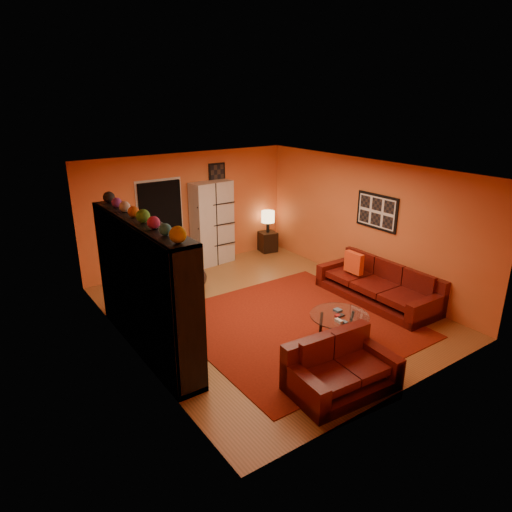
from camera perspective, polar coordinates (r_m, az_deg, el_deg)
floor at (r=8.51m, az=1.27°, el=-6.90°), size 6.00×6.00×0.00m
ceiling at (r=7.71m, az=1.41°, el=10.66°), size 6.00×6.00×0.00m
wall_back at (r=10.49m, az=-8.40°, el=5.64°), size 6.00×0.00×6.00m
wall_front at (r=6.03m, az=18.46°, el=-5.98°), size 6.00×0.00×6.00m
wall_left at (r=6.93m, az=-15.64°, el=-2.31°), size 0.00×6.00×6.00m
wall_right at (r=9.64m, az=13.47°, el=4.06°), size 0.00×6.00×6.00m
rug at (r=8.07m, az=4.80°, el=-8.48°), size 3.60×3.60×0.01m
doorway at (r=10.25m, az=-11.72°, el=3.48°), size 0.95×0.10×2.04m
wall_art_right at (r=9.36m, az=14.88°, el=5.38°), size 0.03×1.00×0.70m
wall_art_back at (r=10.67m, az=-4.91°, el=10.13°), size 0.42×0.03×0.52m
entertainment_unit at (r=7.09m, az=-13.75°, el=-3.81°), size 0.45×3.00×2.10m
tv at (r=7.04m, az=-13.07°, el=-4.28°), size 1.00×0.13×0.58m
sofa at (r=9.20m, az=15.32°, el=-3.60°), size 1.02×2.44×0.85m
loveseat at (r=6.47m, az=10.25°, el=-13.65°), size 1.51×0.97×0.85m
throw_pillow at (r=9.27m, az=12.14°, el=-0.82°), size 0.12×0.42×0.42m
coffee_table at (r=7.45m, az=10.38°, el=-7.63°), size 0.94×0.94×0.47m
storage_cabinet at (r=10.62m, az=-5.50°, el=4.08°), size 1.01×0.53×1.94m
bowl_chair at (r=9.24m, az=-8.33°, el=-2.78°), size 0.71×0.71×0.58m
side_table at (r=11.60m, az=1.48°, el=1.81°), size 0.46×0.46×0.50m
table_lamp at (r=11.42m, az=1.50°, el=4.87°), size 0.33×0.33×0.55m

